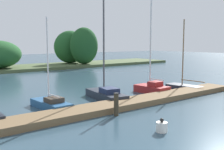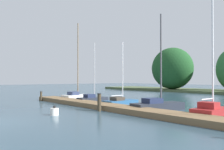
# 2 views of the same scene
# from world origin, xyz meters

# --- Properties ---
(dock_pier) EXTENTS (23.31, 1.80, 0.35)m
(dock_pier) POSITION_xyz_m (0.00, 8.61, 0.17)
(dock_pier) COLOR brown
(dock_pier) RESTS_ON ground
(sailboat_2) EXTENTS (1.30, 3.35, 5.32)m
(sailboat_2) POSITION_xyz_m (-2.37, 11.07, 0.30)
(sailboat_2) COLOR #285684
(sailboat_2) RESTS_ON ground
(sailboat_3) EXTENTS (1.96, 4.34, 6.88)m
(sailboat_3) POSITION_xyz_m (1.73, 11.11, 0.39)
(sailboat_3) COLOR #232833
(sailboat_3) RESTS_ON ground
(sailboat_4) EXTENTS (1.52, 2.90, 7.24)m
(sailboat_4) POSITION_xyz_m (5.95, 10.83, 0.44)
(sailboat_4) COLOR maroon
(sailboat_4) RESTS_ON ground
(sailboat_5) EXTENTS (1.39, 3.54, 5.73)m
(sailboat_5) POSITION_xyz_m (9.21, 10.30, 0.28)
(sailboat_5) COLOR #232833
(sailboat_5) RESTS_ON ground
(mooring_piling_1) EXTENTS (0.29, 0.29, 1.23)m
(mooring_piling_1) POSITION_xyz_m (-0.35, 7.36, 0.62)
(mooring_piling_1) COLOR #3D3323
(mooring_piling_1) RESTS_ON ground
(channel_buoy_1) EXTENTS (0.50, 0.50, 0.61)m
(channel_buoy_1) POSITION_xyz_m (-0.46, 4.09, 0.23)
(channel_buoy_1) COLOR white
(channel_buoy_1) RESTS_ON ground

